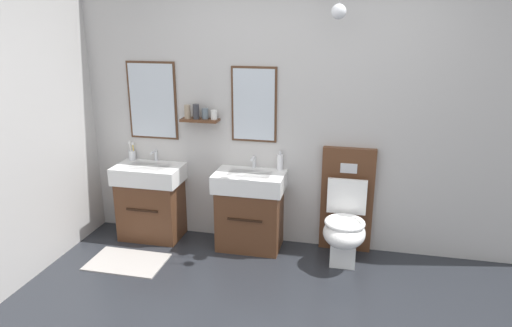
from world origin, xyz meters
TOP-DOWN VIEW (x-y plane):
  - wall_back at (-0.01, 1.67)m, footprint 4.44×0.57m
  - bath_mat at (-1.44, 0.87)m, footprint 0.68×0.44m
  - vanity_sink_left at (-1.44, 1.44)m, footprint 0.65×0.44m
  - tap_on_left_sink at (-1.44, 1.59)m, footprint 0.03×0.13m
  - vanity_sink_right at (-0.43, 1.44)m, footprint 0.65×0.44m
  - tap_on_right_sink at (-0.43, 1.59)m, footprint 0.03×0.13m
  - toilet at (0.46, 1.42)m, footprint 0.48×0.63m
  - toothbrush_cup at (-1.69, 1.58)m, footprint 0.07×0.07m
  - soap_dispenser at (-0.18, 1.59)m, footprint 0.06×0.06m

SIDE VIEW (x-z plane):
  - bath_mat at x=-1.44m, z-range 0.00..0.01m
  - toilet at x=0.46m, z-range -0.12..0.88m
  - vanity_sink_left at x=-1.44m, z-range 0.02..0.76m
  - vanity_sink_right at x=-0.43m, z-range 0.02..0.76m
  - toothbrush_cup at x=-1.69m, z-range 0.70..0.90m
  - tap_on_left_sink at x=-1.44m, z-range 0.76..0.88m
  - tap_on_right_sink at x=-0.43m, z-range 0.76..0.88m
  - soap_dispenser at x=-0.18m, z-range 0.73..0.92m
  - wall_back at x=-0.01m, z-range 0.00..2.74m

